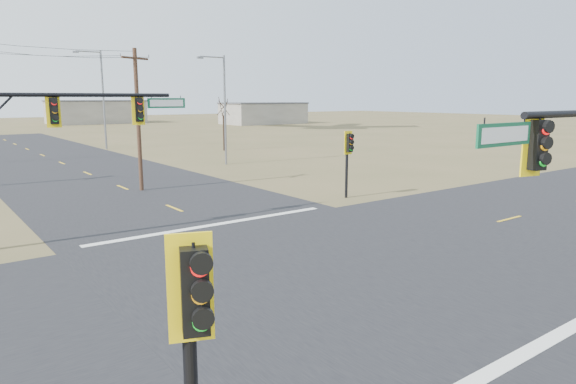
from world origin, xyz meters
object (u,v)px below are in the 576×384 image
(utility_pole_near, at_px, (138,118))
(mast_arm_far, at_px, (59,125))
(streetlight_b, at_px, (101,94))
(streetlight_a, at_px, (223,104))
(bare_tree_c, at_px, (223,106))
(pedestal_signal_ne, at_px, (349,148))
(pedestal_signal_sw, at_px, (194,324))

(utility_pole_near, bearing_deg, mast_arm_far, -126.45)
(mast_arm_far, xyz_separation_m, streetlight_b, (13.25, 37.67, 1.46))
(utility_pole_near, xyz_separation_m, streetlight_a, (10.65, 8.18, 0.68))
(utility_pole_near, distance_m, bare_tree_c, 25.33)
(pedestal_signal_ne, relative_size, streetlight_b, 0.36)
(mast_arm_far, relative_size, pedestal_signal_sw, 2.07)
(streetlight_a, distance_m, bare_tree_c, 12.41)
(pedestal_signal_sw, relative_size, bare_tree_c, 0.69)
(mast_arm_far, distance_m, utility_pole_near, 11.27)
(pedestal_signal_sw, relative_size, utility_pole_near, 0.49)
(streetlight_a, bearing_deg, pedestal_signal_sw, -119.21)
(streetlight_b, bearing_deg, pedestal_signal_sw, -81.76)
(pedestal_signal_sw, height_order, streetlight_b, streetlight_b)
(pedestal_signal_ne, relative_size, streetlight_a, 0.42)
(mast_arm_far, height_order, streetlight_a, streetlight_a)
(mast_arm_far, bearing_deg, streetlight_a, 59.69)
(pedestal_signal_sw, height_order, streetlight_a, streetlight_a)
(mast_arm_far, relative_size, utility_pole_near, 1.01)
(mast_arm_far, relative_size, pedestal_signal_ne, 2.24)
(pedestal_signal_sw, xyz_separation_m, streetlight_b, (15.74, 54.63, 3.06))
(utility_pole_near, height_order, streetlight_a, streetlight_a)
(pedestal_signal_sw, xyz_separation_m, bare_tree_c, (26.00, 44.97, 1.75))
(pedestal_signal_ne, bearing_deg, streetlight_a, 87.42)
(utility_pole_near, xyz_separation_m, streetlight_b, (6.55, 28.60, 1.61))
(pedestal_signal_ne, xyz_separation_m, pedestal_signal_sw, (-17.97, -16.34, 0.21))
(mast_arm_far, relative_size, streetlight_a, 0.94)
(pedestal_signal_sw, bearing_deg, utility_pole_near, 92.39)
(streetlight_a, height_order, streetlight_b, streetlight_b)
(mast_arm_far, bearing_deg, pedestal_signal_sw, -83.49)
(pedestal_signal_sw, relative_size, streetlight_a, 0.46)
(streetlight_b, distance_m, bare_tree_c, 14.14)
(pedestal_signal_sw, bearing_deg, bare_tree_c, 81.80)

